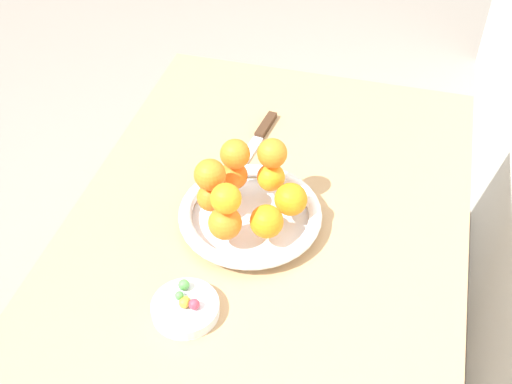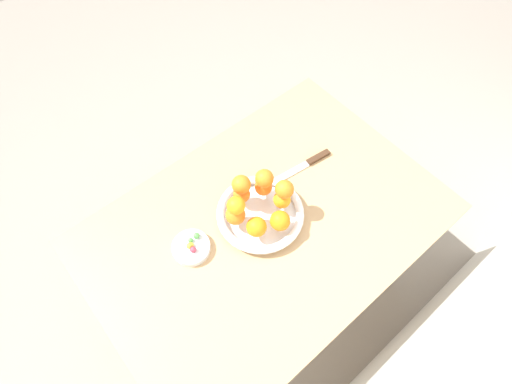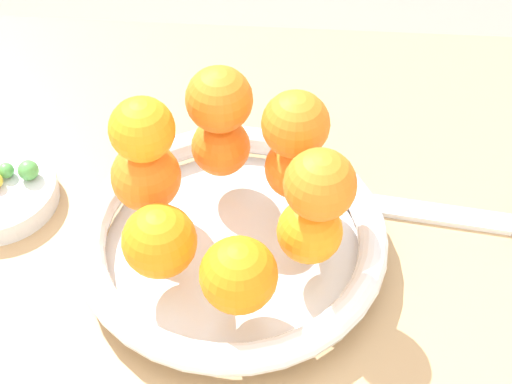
{
  "view_description": "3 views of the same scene",
  "coord_description": "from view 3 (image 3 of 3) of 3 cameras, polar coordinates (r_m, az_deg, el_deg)",
  "views": [
    {
      "loc": [
        0.83,
        0.2,
        1.63
      ],
      "look_at": [
        0.01,
        -0.02,
        0.84
      ],
      "focal_mm": 45.0,
      "sensor_mm": 36.0,
      "label": 1
    },
    {
      "loc": [
        0.38,
        0.41,
        1.86
      ],
      "look_at": [
        0.0,
        -0.05,
        0.87
      ],
      "focal_mm": 28.0,
      "sensor_mm": 36.0,
      "label": 2
    },
    {
      "loc": [
        -0.05,
        0.41,
        1.3
      ],
      "look_at": [
        -0.02,
        -0.03,
        0.82
      ],
      "focal_mm": 55.0,
      "sensor_mm": 36.0,
      "label": 3
    }
  ],
  "objects": [
    {
      "name": "orange_1",
      "position": [
        0.61,
        -1.27,
        -6.06
      ],
      "size": [
        0.06,
        0.06,
        0.06
      ],
      "primitive_type": "sphere",
      "color": "orange",
      "rests_on": "fruit_bowl"
    },
    {
      "name": "orange_9",
      "position": [
        0.64,
        -8.3,
        4.53
      ],
      "size": [
        0.05,
        0.05,
        0.05
      ],
      "primitive_type": "sphere",
      "color": "orange",
      "rests_on": "orange_5"
    },
    {
      "name": "candy_ball_1",
      "position": [
        0.77,
        -16.23,
        1.53
      ],
      "size": [
        0.02,
        0.02,
        0.02
      ],
      "primitive_type": "sphere",
      "color": "#4C9947",
      "rests_on": "candy_dish"
    },
    {
      "name": "orange_7",
      "position": [
        0.67,
        -2.7,
        6.75
      ],
      "size": [
        0.06,
        0.06,
        0.06
      ],
      "primitive_type": "sphere",
      "color": "orange",
      "rests_on": "orange_4"
    },
    {
      "name": "orange_2",
      "position": [
        0.64,
        3.92,
        -2.86
      ],
      "size": [
        0.05,
        0.05,
        0.05
      ],
      "primitive_type": "sphere",
      "color": "orange",
      "rests_on": "fruit_bowl"
    },
    {
      "name": "orange_4",
      "position": [
        0.71,
        -2.58,
        3.32
      ],
      "size": [
        0.05,
        0.05,
        0.05
      ],
      "primitive_type": "sphere",
      "color": "orange",
      "rests_on": "fruit_bowl"
    },
    {
      "name": "orange_0",
      "position": [
        0.63,
        -7.04,
        -3.57
      ],
      "size": [
        0.06,
        0.06,
        0.06
      ],
      "primitive_type": "sphere",
      "color": "orange",
      "rests_on": "fruit_bowl"
    },
    {
      "name": "dining_table",
      "position": [
        0.77,
        -1.76,
        -10.41
      ],
      "size": [
        1.1,
        0.76,
        0.74
      ],
      "color": "tan",
      "rests_on": "ground_plane"
    },
    {
      "name": "knife",
      "position": [
        0.76,
        16.95,
        -2.02
      ],
      "size": [
        0.26,
        0.05,
        0.01
      ],
      "color": "#3F2819",
      "rests_on": "dining_table"
    },
    {
      "name": "fruit_bowl",
      "position": [
        0.69,
        -1.89,
        -3.51
      ],
      "size": [
        0.27,
        0.27,
        0.04
      ],
      "color": "silver",
      "rests_on": "dining_table"
    },
    {
      "name": "orange_5",
      "position": [
        0.68,
        -8.0,
        1.11
      ],
      "size": [
        0.06,
        0.06,
        0.06
      ],
      "primitive_type": "sphere",
      "color": "orange",
      "rests_on": "fruit_bowl"
    },
    {
      "name": "orange_8",
      "position": [
        0.65,
        2.9,
        4.94
      ],
      "size": [
        0.06,
        0.06,
        0.06
      ],
      "primitive_type": "sphere",
      "color": "orange",
      "rests_on": "orange_3"
    },
    {
      "name": "orange_6",
      "position": [
        0.6,
        4.68,
        0.53
      ],
      "size": [
        0.06,
        0.06,
        0.06
      ],
      "primitive_type": "sphere",
      "color": "orange",
      "rests_on": "orange_2"
    },
    {
      "name": "orange_3",
      "position": [
        0.69,
        2.91,
        1.75
      ],
      "size": [
        0.06,
        0.06,
        0.06
      ],
      "primitive_type": "sphere",
      "color": "orange",
      "rests_on": "fruit_bowl"
    },
    {
      "name": "candy_ball_2",
      "position": [
        0.78,
        -17.72,
        1.5
      ],
      "size": [
        0.02,
        0.02,
        0.02
      ],
      "primitive_type": "sphere",
      "color": "#4C9947",
      "rests_on": "candy_dish"
    }
  ]
}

